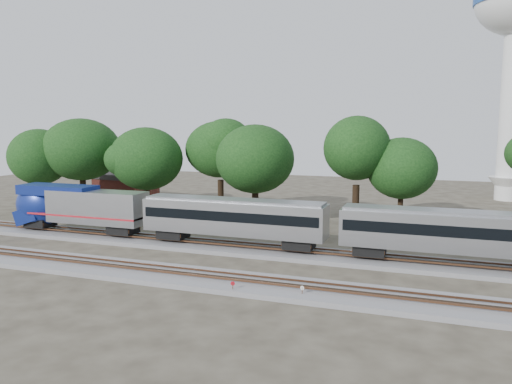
% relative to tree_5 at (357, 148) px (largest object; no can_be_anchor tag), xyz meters
% --- Properties ---
extents(ground, '(160.00, 160.00, 0.00)m').
position_rel_tree_5_xyz_m(ground, '(-10.20, -21.16, -9.47)').
color(ground, '#383328').
rests_on(ground, ground).
extents(track_far, '(160.00, 5.00, 0.73)m').
position_rel_tree_5_xyz_m(track_far, '(-10.20, -15.16, -9.27)').
color(track_far, slate).
rests_on(track_far, ground).
extents(track_near, '(160.00, 5.00, 0.73)m').
position_rel_tree_5_xyz_m(track_near, '(-10.20, -25.16, -9.27)').
color(track_near, slate).
rests_on(track_near, ground).
extents(switch_stand_red, '(0.31, 0.07, 0.97)m').
position_rel_tree_5_xyz_m(switch_stand_red, '(-4.69, -27.21, -8.85)').
color(switch_stand_red, '#512D19').
rests_on(switch_stand_red, ground).
extents(switch_stand_white, '(0.30, 0.13, 0.96)m').
position_rel_tree_5_xyz_m(switch_stand_white, '(0.28, -26.47, -8.86)').
color(switch_stand_white, '#512D19').
rests_on(switch_stand_white, ground).
extents(switch_lever, '(0.57, 0.45, 0.30)m').
position_rel_tree_5_xyz_m(switch_lever, '(-1.80, -26.35, -9.32)').
color(switch_lever, '#512D19').
rests_on(switch_lever, ground).
extents(brick_building, '(9.93, 7.68, 4.35)m').
position_rel_tree_5_xyz_m(brick_building, '(-38.69, 9.60, -7.28)').
color(brick_building, maroon).
rests_on(brick_building, ground).
extents(tree_0, '(7.95, 7.95, 11.21)m').
position_rel_tree_5_xyz_m(tree_0, '(-42.93, -4.49, -1.67)').
color(tree_0, black).
rests_on(tree_0, ground).
extents(tree_1, '(8.96, 8.96, 12.63)m').
position_rel_tree_5_xyz_m(tree_1, '(-37.68, -2.19, -0.67)').
color(tree_1, black).
rests_on(tree_1, ground).
extents(tree_2, '(7.87, 7.87, 11.10)m').
position_rel_tree_5_xyz_m(tree_2, '(-27.44, -1.99, -1.75)').
color(tree_2, black).
rests_on(tree_2, ground).
extents(tree_3, '(9.09, 9.09, 12.81)m').
position_rel_tree_5_xyz_m(tree_3, '(-18.53, 2.21, -0.55)').
color(tree_3, black).
rests_on(tree_3, ground).
extents(tree_4, '(8.22, 8.22, 11.59)m').
position_rel_tree_5_xyz_m(tree_4, '(-11.93, -2.27, -1.41)').
color(tree_4, black).
rests_on(tree_4, ground).
extents(tree_5, '(9.64, 9.64, 13.60)m').
position_rel_tree_5_xyz_m(tree_5, '(0.00, 0.00, 0.00)').
color(tree_5, black).
rests_on(tree_5, ground).
extents(tree_6, '(7.33, 7.33, 10.33)m').
position_rel_tree_5_xyz_m(tree_6, '(5.11, 0.58, -2.29)').
color(tree_6, black).
rests_on(tree_6, ground).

